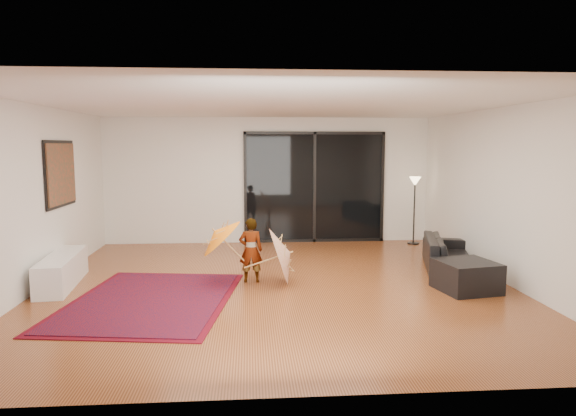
{
  "coord_description": "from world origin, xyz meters",
  "views": [
    {
      "loc": [
        -0.41,
        -7.58,
        2.11
      ],
      "look_at": [
        0.21,
        0.64,
        1.1
      ],
      "focal_mm": 32.0,
      "sensor_mm": 36.0,
      "label": 1
    }
  ],
  "objects": [
    {
      "name": "floor",
      "position": [
        0.0,
        0.0,
        0.0
      ],
      "size": [
        7.0,
        7.0,
        0.0
      ],
      "primitive_type": "plane",
      "color": "#99512A",
      "rests_on": "ground"
    },
    {
      "name": "ceiling",
      "position": [
        0.0,
        0.0,
        2.7
      ],
      "size": [
        7.0,
        7.0,
        0.0
      ],
      "primitive_type": "plane",
      "rotation": [
        3.14,
        0.0,
        0.0
      ],
      "color": "white",
      "rests_on": "wall_back"
    },
    {
      "name": "wall_back",
      "position": [
        0.0,
        3.5,
        1.35
      ],
      "size": [
        7.0,
        0.0,
        7.0
      ],
      "primitive_type": "plane",
      "rotation": [
        1.57,
        0.0,
        0.0
      ],
      "color": "silver",
      "rests_on": "floor"
    },
    {
      "name": "wall_front",
      "position": [
        0.0,
        -3.5,
        1.35
      ],
      "size": [
        7.0,
        0.0,
        7.0
      ],
      "primitive_type": "plane",
      "rotation": [
        -1.57,
        0.0,
        0.0
      ],
      "color": "silver",
      "rests_on": "floor"
    },
    {
      "name": "wall_left",
      "position": [
        -3.5,
        0.0,
        1.35
      ],
      "size": [
        0.0,
        7.0,
        7.0
      ],
      "primitive_type": "plane",
      "rotation": [
        1.57,
        0.0,
        1.57
      ],
      "color": "silver",
      "rests_on": "floor"
    },
    {
      "name": "wall_right",
      "position": [
        3.5,
        0.0,
        1.35
      ],
      "size": [
        0.0,
        7.0,
        7.0
      ],
      "primitive_type": "plane",
      "rotation": [
        1.57,
        0.0,
        -1.57
      ],
      "color": "silver",
      "rests_on": "floor"
    },
    {
      "name": "sliding_door",
      "position": [
        1.0,
        3.47,
        1.2
      ],
      "size": [
        3.06,
        0.07,
        2.4
      ],
      "color": "black",
      "rests_on": "wall_back"
    },
    {
      "name": "painting",
      "position": [
        -3.46,
        1.0,
        1.65
      ],
      "size": [
        0.04,
        1.28,
        1.08
      ],
      "color": "black",
      "rests_on": "wall_left"
    },
    {
      "name": "media_console",
      "position": [
        -3.25,
        0.23,
        0.23
      ],
      "size": [
        0.57,
        1.69,
        0.46
      ],
      "primitive_type": "cube",
      "rotation": [
        0.0,
        0.0,
        0.1
      ],
      "color": "white",
      "rests_on": "floor"
    },
    {
      "name": "speaker",
      "position": [
        -3.25,
        -0.22,
        0.15
      ],
      "size": [
        0.3,
        0.3,
        0.3
      ],
      "primitive_type": "cube",
      "rotation": [
        0.0,
        0.0,
        0.19
      ],
      "color": "#424244",
      "rests_on": "floor"
    },
    {
      "name": "persian_rug",
      "position": [
        -1.77,
        -0.67,
        0.01
      ],
      "size": [
        2.48,
        3.19,
        0.02
      ],
      "rotation": [
        0.0,
        0.0,
        -0.14
      ],
      "color": "#550714",
      "rests_on": "floor"
    },
    {
      "name": "sofa",
      "position": [
        2.95,
        0.7,
        0.28
      ],
      "size": [
        1.24,
        2.05,
        0.56
      ],
      "primitive_type": "imported",
      "rotation": [
        0.0,
        0.0,
        1.3
      ],
      "color": "black",
      "rests_on": "floor"
    },
    {
      "name": "ottoman",
      "position": [
        2.73,
        -0.51,
        0.22
      ],
      "size": [
        0.89,
        0.89,
        0.44
      ],
      "primitive_type": "cube",
      "rotation": [
        0.0,
        0.0,
        0.18
      ],
      "color": "black",
      "rests_on": "floor"
    },
    {
      "name": "floor_lamp",
      "position": [
        3.1,
        3.06,
        1.14
      ],
      "size": [
        0.25,
        0.25,
        1.45
      ],
      "color": "black",
      "rests_on": "floor"
    },
    {
      "name": "child",
      "position": [
        -0.4,
        0.22,
        0.5
      ],
      "size": [
        0.37,
        0.24,
        1.0
      ],
      "primitive_type": "imported",
      "rotation": [
        0.0,
        0.0,
        3.15
      ],
      "color": "#999999",
      "rests_on": "floor"
    },
    {
      "name": "parasol_orange",
      "position": [
        -0.95,
        0.17,
        0.73
      ],
      "size": [
        0.67,
        0.76,
        0.85
      ],
      "rotation": [
        0.0,
        -0.76,
        0.0
      ],
      "color": "orange",
      "rests_on": "child"
    },
    {
      "name": "parasol_white",
      "position": [
        0.2,
        0.07,
        0.5
      ],
      "size": [
        0.53,
        0.9,
        0.92
      ],
      "rotation": [
        0.0,
        1.26,
        0.0
      ],
      "color": "silver",
      "rests_on": "floor"
    }
  ]
}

